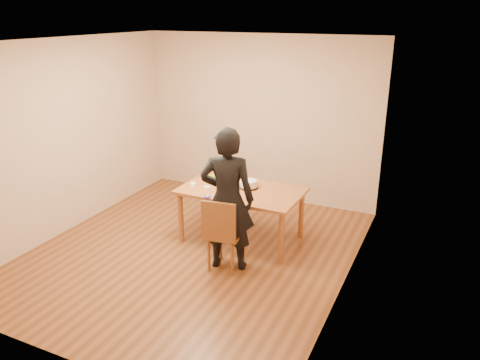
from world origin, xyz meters
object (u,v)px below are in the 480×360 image
at_px(cake_plate, 249,187).
at_px(person, 227,200).
at_px(dining_table, 242,191).
at_px(dining_chair, 226,235).
at_px(cake, 249,184).

xyz_separation_m(cake_plate, person, (0.08, -0.83, 0.14)).
xyz_separation_m(dining_table, dining_chair, (0.15, -0.78, -0.28)).
distance_m(dining_table, dining_chair, 0.84).
distance_m(dining_table, cake, 0.14).
relative_size(cake_plate, person, 0.15).
height_order(cake_plate, person, person).
bearing_deg(person, cake_plate, -100.06).
distance_m(dining_table, cake_plate, 0.12).
bearing_deg(person, dining_table, -94.30).
bearing_deg(cake_plate, cake, 0.00).
height_order(dining_chair, cake_plate, cake_plate).
xyz_separation_m(dining_chair, person, (0.00, 0.05, 0.45)).
height_order(dining_chair, person, person).
height_order(dining_chair, cake, cake).
xyz_separation_m(dining_table, cake_plate, (0.07, 0.10, 0.03)).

